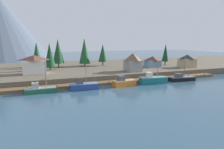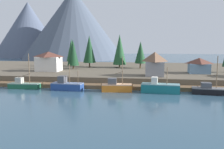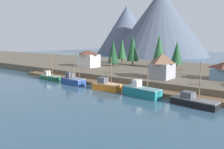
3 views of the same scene
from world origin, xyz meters
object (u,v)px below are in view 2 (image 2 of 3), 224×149
(house_grey, at_px, (155,64))
(conifer_mid_right, at_px, (89,49))
(conifer_near_right, at_px, (120,50))
(conifer_mid_left, at_px, (73,52))
(fishing_boat_blue, at_px, (67,85))
(fishing_boat_black, at_px, (211,90))
(conifer_back_left, at_px, (71,50))
(fishing_boat_teal, at_px, (160,88))
(fishing_boat_green, at_px, (24,85))
(fishing_boat_orange, at_px, (116,87))
(conifer_near_left, at_px, (140,52))
(house_white, at_px, (49,61))
(house_blue, at_px, (199,65))

(house_grey, xyz_separation_m, conifer_mid_right, (-24.88, 23.29, 3.54))
(conifer_near_right, bearing_deg, conifer_mid_left, -153.85)
(conifer_mid_right, bearing_deg, conifer_near_right, 0.98)
(fishing_boat_blue, height_order, conifer_near_right, conifer_near_right)
(fishing_boat_black, xyz_separation_m, conifer_back_left, (-46.61, 40.38, 8.03))
(fishing_boat_black, distance_m, conifer_mid_left, 51.20)
(fishing_boat_teal, bearing_deg, conifer_mid_left, 142.71)
(fishing_boat_green, distance_m, conifer_near_right, 42.30)
(conifer_back_left, bearing_deg, fishing_boat_orange, -59.19)
(house_grey, relative_size, conifer_mid_left, 0.64)
(conifer_near_right, bearing_deg, conifer_mid_right, -179.02)
(conifer_near_left, bearing_deg, house_grey, -77.41)
(fishing_boat_green, bearing_deg, house_grey, 18.20)
(house_white, bearing_deg, fishing_boat_teal, -28.63)
(fishing_boat_black, distance_m, conifer_near_left, 38.82)
(fishing_boat_blue, relative_size, conifer_near_right, 0.64)
(fishing_boat_green, xyz_separation_m, house_grey, (34.52, 11.84, 5.11))
(fishing_boat_teal, xyz_separation_m, conifer_mid_right, (-25.93, 35.84, 8.35))
(conifer_near_right, relative_size, conifer_mid_left, 1.19)
(fishing_boat_green, relative_size, conifer_near_right, 0.72)
(fishing_boat_green, bearing_deg, conifer_near_right, 57.78)
(fishing_boat_orange, relative_size, conifer_near_left, 0.86)
(fishing_boat_teal, relative_size, conifer_back_left, 0.84)
(fishing_boat_black, distance_m, conifer_mid_right, 52.86)
(fishing_boat_blue, bearing_deg, house_blue, 32.88)
(conifer_back_left, bearing_deg, conifer_mid_right, -27.27)
(fishing_boat_black, bearing_deg, house_blue, 93.92)
(conifer_near_left, bearing_deg, conifer_mid_left, -166.99)
(fishing_boat_orange, bearing_deg, conifer_near_left, 76.21)
(house_grey, xyz_separation_m, conifer_near_right, (-12.88, 23.50, 3.41))
(conifer_mid_right, bearing_deg, fishing_boat_blue, -86.18)
(conifer_near_left, bearing_deg, conifer_mid_right, 173.92)
(house_white, height_order, conifer_mid_right, conifer_mid_right)
(conifer_near_left, distance_m, conifer_mid_right, 20.30)
(fishing_boat_black, relative_size, conifer_back_left, 0.84)
(fishing_boat_black, relative_size, house_grey, 1.35)
(fishing_boat_blue, bearing_deg, conifer_near_left, 66.01)
(fishing_boat_orange, relative_size, house_grey, 1.25)
(fishing_boat_blue, xyz_separation_m, fishing_boat_orange, (12.85, -0.08, -0.02))
(fishing_boat_blue, distance_m, conifer_near_right, 38.00)
(house_white, relative_size, conifer_mid_right, 0.65)
(house_grey, xyz_separation_m, conifer_mid_left, (-29.18, 15.49, 2.48))
(fishing_boat_green, xyz_separation_m, fishing_boat_blue, (12.01, -0.48, 0.25))
(fishing_boat_teal, distance_m, conifer_back_left, 53.77)
(conifer_near_right, height_order, conifer_mid_right, conifer_near_right)
(conifer_mid_left, xyz_separation_m, conifer_back_left, (-4.46, 12.31, 0.45))
(fishing_boat_blue, distance_m, conifer_mid_right, 36.67)
(conifer_mid_left, bearing_deg, conifer_near_left, 13.01)
(fishing_boat_teal, distance_m, conifer_mid_left, 41.87)
(house_white, xyz_separation_m, conifer_mid_left, (6.11, 8.20, 2.66))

